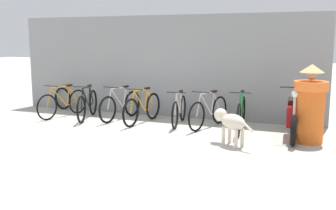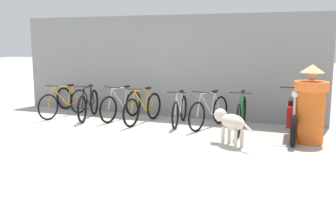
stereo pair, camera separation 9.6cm
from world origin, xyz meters
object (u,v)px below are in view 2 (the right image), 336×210
Objects in this scene: bicycle_0 at (64,103)px; bicycle_5 at (209,112)px; bicycle_2 at (121,106)px; stray_dog at (230,122)px; person_in_robes at (310,105)px; bicycle_1 at (89,105)px; bicycle_3 at (143,108)px; motorcycle at (294,117)px; spare_tire_left at (64,98)px; bicycle_6 at (241,115)px; bicycle_4 at (180,111)px.

bicycle_5 is (3.90, 0.13, 0.00)m from bicycle_0.
bicycle_5 is at bearing 96.28° from bicycle_2.
person_in_robes reaches higher than stray_dog.
bicycle_1 reaches higher than bicycle_0.
bicycle_5 is (1.62, 0.11, 0.00)m from bicycle_3.
motorcycle reaches higher than bicycle_5.
bicycle_1 reaches higher than bicycle_5.
stray_dog is at bearing -50.55° from motorcycle.
stray_dog is 1.39× the size of spare_tire_left.
bicycle_1 is 4.12m from stray_dog.
bicycle_5 is at bearing 75.72° from bicycle_1.
motorcycle is 1.28× the size of person_in_robes.
person_in_robes reaches higher than bicycle_3.
person_in_robes is at bearing 90.24° from bicycle_5.
bicycle_6 is at bearing -9.70° from spare_tire_left.
bicycle_3 reaches higher than spare_tire_left.
person_in_robes reaches higher than bicycle_0.
bicycle_1 is 0.87× the size of motorcycle.
bicycle_2 is at bearing -99.61° from bicycle_6.
bicycle_3 is at bearing -89.44° from bicycle_4.
motorcycle is at bearing 95.76° from bicycle_5.
bicycle_4 is (1.59, -0.05, -0.01)m from bicycle_2.
bicycle_5 is 1.07× the size of person_in_robes.
bicycle_3 is 0.98× the size of bicycle_6.
bicycle_2 is at bearing 87.75° from bicycle_1.
bicycle_3 reaches higher than bicycle_2.
bicycle_2 is 4.22m from motorcycle.
bicycle_0 is 4.85m from stray_dog.
bicycle_3 is 1.13× the size of person_in_robes.
bicycle_3 is (0.69, -0.19, 0.00)m from bicycle_2.
stray_dog is at bearing 68.79° from bicycle_3.
bicycle_0 is 1.60m from bicycle_2.
bicycle_2 reaches higher than bicycle_5.
bicycle_4 is at bearing -10.89° from spare_tire_left.
bicycle_5 is at bearing -9.49° from spare_tire_left.
bicycle_3 is 0.88× the size of motorcycle.
motorcycle is at bearing 74.37° from bicycle_4.
bicycle_5 is (3.15, 0.15, -0.00)m from bicycle_1.
spare_tire_left is (-3.84, 0.74, -0.02)m from bicycle_4.
bicycle_6 is 1.20m from stray_dog.
bicycle_3 is 3.86m from person_in_robes.
bicycle_5 is at bearing 99.81° from bicycle_3.
bicycle_3 is at bearing 82.97° from bicycle_2.
bicycle_2 reaches higher than bicycle_0.
person_in_robes reaches higher than bicycle_6.
motorcycle reaches higher than bicycle_6.
bicycle_6 is 1.53m from person_in_robes.
bicycle_4 is at bearing 102.76° from bicycle_0.
stray_dog is at bearing 45.52° from bicycle_5.
stray_dog is at bearing 39.66° from bicycle_4.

